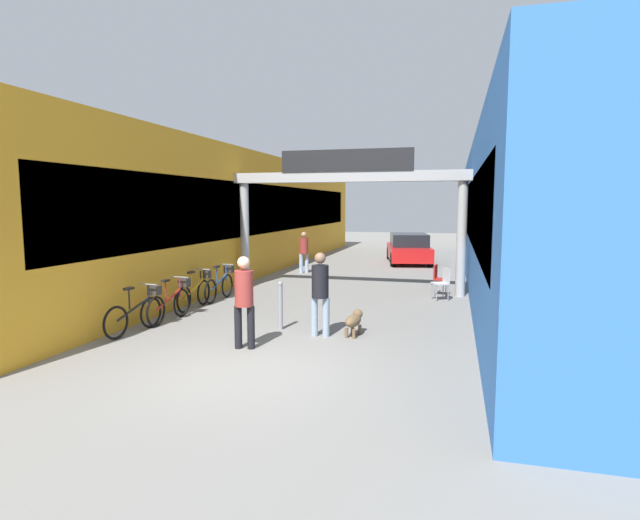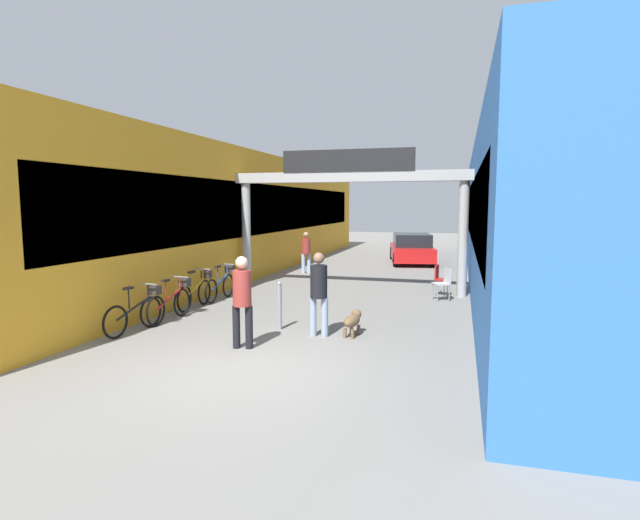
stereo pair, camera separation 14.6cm
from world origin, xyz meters
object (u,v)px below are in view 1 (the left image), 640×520
object	(u,v)px
pedestrian_with_dog	(320,289)
bicycle_red_second	(172,302)
cafe_chair_aluminium_nearer	(443,281)
cafe_chair_red_farther	(439,277)
bicycle_black_nearest	(138,311)
pedestrian_companion	(244,296)
bicycle_blue_farthest	(221,284)
bicycle_orange_third	(196,291)
pedestrian_carrying_crate	(304,250)
dog_on_leash	(354,320)
bollard_post_metal	(280,305)
parked_car_red	(409,249)

from	to	relation	value
pedestrian_with_dog	bicycle_red_second	world-z (taller)	pedestrian_with_dog
cafe_chair_aluminium_nearer	cafe_chair_red_farther	bearing A→B (deg)	99.78
pedestrian_with_dog	bicycle_black_nearest	world-z (taller)	pedestrian_with_dog
pedestrian_companion	bicycle_red_second	size ratio (longest dim) A/B	1.01
bicycle_blue_farthest	cafe_chair_red_farther	distance (m)	6.28
bicycle_orange_third	cafe_chair_aluminium_nearer	xyz separation A→B (m)	(6.09, 2.71, 0.10)
bicycle_blue_farthest	cafe_chair_aluminium_nearer	size ratio (longest dim) A/B	1.90
pedestrian_carrying_crate	bicycle_black_nearest	xyz separation A→B (m)	(-0.72, -9.51, -0.47)
pedestrian_with_dog	bicycle_red_second	size ratio (longest dim) A/B	1.01
bicycle_orange_third	cafe_chair_aluminium_nearer	world-z (taller)	bicycle_orange_third
dog_on_leash	cafe_chair_red_farther	world-z (taller)	cafe_chair_red_farther
cafe_chair_aluminium_nearer	cafe_chair_red_farther	distance (m)	0.80
bicycle_orange_third	cafe_chair_red_farther	bearing A→B (deg)	30.39
pedestrian_companion	dog_on_leash	bearing A→B (deg)	38.96
cafe_chair_aluminium_nearer	bollard_post_metal	bearing A→B (deg)	-127.49
pedestrian_companion	cafe_chair_aluminium_nearer	world-z (taller)	pedestrian_companion
bicycle_black_nearest	bicycle_orange_third	distance (m)	2.51
cafe_chair_red_farther	bollard_post_metal	bearing A→B (deg)	-121.80
bollard_post_metal	parked_car_red	bearing A→B (deg)	83.21
pedestrian_companion	cafe_chair_red_farther	xyz separation A→B (m)	(3.28, 6.54, -0.44)
bicycle_orange_third	parked_car_red	size ratio (longest dim) A/B	0.40
bicycle_red_second	bicycle_orange_third	world-z (taller)	same
bicycle_black_nearest	bollard_post_metal	bearing A→B (deg)	19.31
bicycle_red_second	cafe_chair_red_farther	bearing A→B (deg)	40.16
cafe_chair_aluminium_nearer	cafe_chair_red_farther	xyz separation A→B (m)	(-0.14, 0.79, 0.00)
bicycle_black_nearest	bicycle_orange_third	bearing A→B (deg)	91.03
bicycle_black_nearest	bicycle_red_second	xyz separation A→B (m)	(0.12, 1.12, 0.00)
pedestrian_companion	bicycle_black_nearest	world-z (taller)	pedestrian_companion
pedestrian_with_dog	pedestrian_carrying_crate	xyz separation A→B (m)	(-3.04, 8.86, -0.07)
bicycle_black_nearest	bicycle_orange_third	xyz separation A→B (m)	(-0.05, 2.51, 0.00)
dog_on_leash	bicycle_red_second	bearing A→B (deg)	177.16
bicycle_orange_third	cafe_chair_aluminium_nearer	bearing A→B (deg)	23.95
pedestrian_companion	pedestrian_carrying_crate	size ratio (longest dim) A/B	1.08
dog_on_leash	bicycle_orange_third	bearing A→B (deg)	160.08
bicycle_orange_third	cafe_chair_aluminium_nearer	size ratio (longest dim) A/B	1.90
pedestrian_companion	parked_car_red	distance (m)	14.59
bicycle_red_second	parked_car_red	distance (m)	13.52
dog_on_leash	pedestrian_carrying_crate	bearing A→B (deg)	113.18
pedestrian_with_dog	dog_on_leash	size ratio (longest dim) A/B	2.43
bicycle_orange_third	parked_car_red	world-z (taller)	parked_car_red
pedestrian_with_dog	bicycle_blue_farthest	bearing A→B (deg)	140.60
bicycle_black_nearest	cafe_chair_red_farther	bearing A→B (deg)	45.46
bicycle_orange_third	cafe_chair_aluminium_nearer	distance (m)	6.67
bicycle_black_nearest	parked_car_red	distance (m)	14.61
bicycle_orange_third	cafe_chair_red_farther	world-z (taller)	bicycle_orange_third
bicycle_orange_third	bicycle_blue_farthest	xyz separation A→B (m)	(0.12, 1.16, 0.00)
bicycle_black_nearest	bollard_post_metal	distance (m)	2.96
bollard_post_metal	cafe_chair_red_farther	size ratio (longest dim) A/B	1.16
pedestrian_carrying_crate	parked_car_red	distance (m)	5.74
pedestrian_carrying_crate	bicycle_red_second	world-z (taller)	pedestrian_carrying_crate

